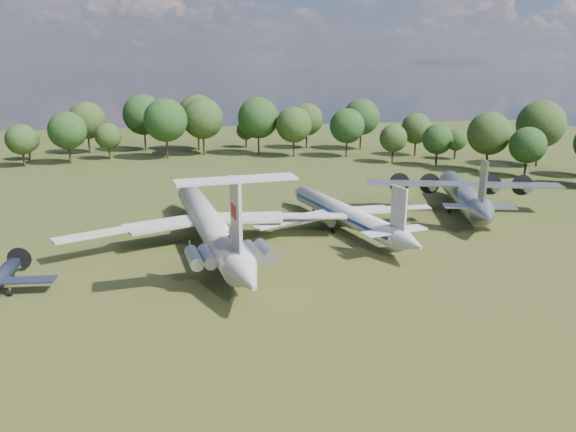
{
  "coord_description": "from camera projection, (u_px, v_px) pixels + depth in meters",
  "views": [
    {
      "loc": [
        -4.33,
        -70.16,
        23.93
      ],
      "look_at": [
        9.84,
        -2.54,
        5.0
      ],
      "focal_mm": 35.0,
      "sensor_mm": 36.0,
      "label": 1
    }
  ],
  "objects": [
    {
      "name": "tu104_jet",
      "position": [
        344.0,
        217.0,
        82.72
      ],
      "size": [
        36.66,
        44.06,
        3.88
      ],
      "primitive_type": null,
      "rotation": [
        0.0,
        0.0,
        0.21
      ],
      "color": "silver",
      "rests_on": "ground"
    },
    {
      "name": "ground",
      "position": [
        211.0,
        252.0,
        73.41
      ],
      "size": [
        300.0,
        300.0,
        0.0
      ],
      "primitive_type": "plane",
      "color": "#1D3612",
      "rests_on": "ground"
    },
    {
      "name": "il62_airliner",
      "position": [
        209.0,
        229.0,
        74.9
      ],
      "size": [
        44.19,
        54.67,
        4.99
      ],
      "primitive_type": null,
      "rotation": [
        0.0,
        0.0,
        0.1
      ],
      "color": "silver",
      "rests_on": "ground"
    },
    {
      "name": "an12_transport",
      "position": [
        463.0,
        198.0,
        92.57
      ],
      "size": [
        40.36,
        42.82,
        4.63
      ],
      "primitive_type": null,
      "rotation": [
        0.0,
        0.0,
        -0.3
      ],
      "color": "#999CA0",
      "rests_on": "ground"
    },
    {
      "name": "person_on_il62",
      "position": [
        230.0,
        234.0,
        61.18
      ],
      "size": [
        0.63,
        0.44,
        1.68
      ],
      "primitive_type": "imported",
      "rotation": [
        0.0,
        0.0,
        3.08
      ],
      "color": "#836243",
      "rests_on": "il62_airliner"
    }
  ]
}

